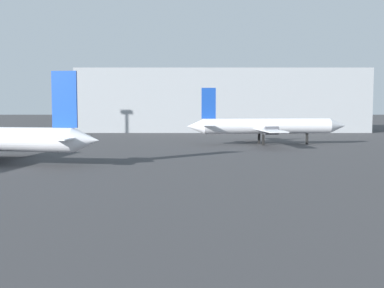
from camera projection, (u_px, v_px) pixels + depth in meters
name	position (u px, v px, depth m)	size (l,w,h in m)	color
airplane_distant	(266.00, 126.00, 85.11)	(28.09, 23.82, 9.80)	white
terminal_building	(221.00, 101.00, 127.87)	(72.17, 19.54, 15.71)	#999EA3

